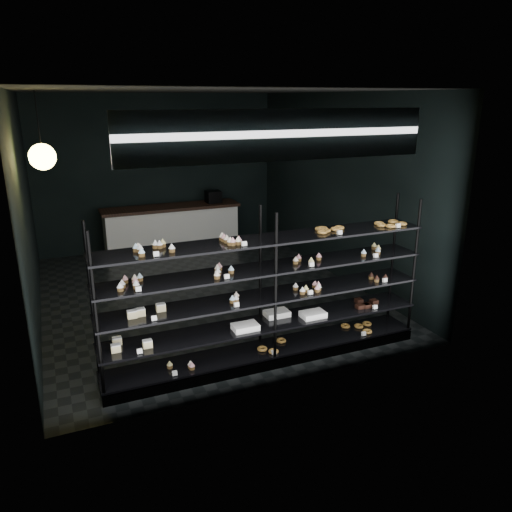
% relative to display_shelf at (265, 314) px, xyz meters
% --- Properties ---
extents(room, '(5.01, 6.01, 3.20)m').
position_rel_display_shelf_xyz_m(room, '(-0.05, 2.45, 0.97)').
color(room, black).
rests_on(room, ground).
extents(display_shelf, '(4.00, 0.50, 1.91)m').
position_rel_display_shelf_xyz_m(display_shelf, '(0.00, 0.00, 0.00)').
color(display_shelf, black).
rests_on(display_shelf, room).
extents(signage, '(3.30, 0.05, 0.50)m').
position_rel_display_shelf_xyz_m(signage, '(-0.05, -0.48, 2.12)').
color(signage, '#0B1138').
rests_on(signage, room).
extents(pendant_lamp, '(0.30, 0.30, 0.88)m').
position_rel_display_shelf_xyz_m(pendant_lamp, '(-2.25, 1.32, 1.82)').
color(pendant_lamp, black).
rests_on(pendant_lamp, room).
extents(service_counter, '(2.82, 0.65, 1.23)m').
position_rel_display_shelf_xyz_m(service_counter, '(0.08, 4.95, -0.13)').
color(service_counter, silver).
rests_on(service_counter, room).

